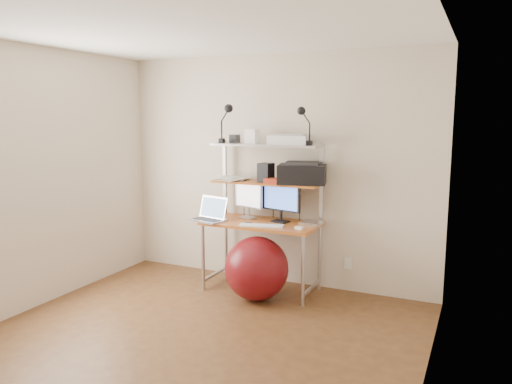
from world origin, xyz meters
TOP-DOWN VIEW (x-y plane):
  - room at (0.00, 0.00)m, footprint 3.60×3.60m
  - computer_desk at (0.00, 1.50)m, footprint 1.20×0.60m
  - wall_outlet at (0.85, 1.79)m, footprint 0.08×0.01m
  - monitor_silver at (-0.22, 1.59)m, footprint 0.37×0.18m
  - monitor_black at (0.18, 1.53)m, footprint 0.46×0.17m
  - laptop at (-0.53, 1.29)m, footprint 0.41×0.36m
  - keyboard at (0.08, 1.26)m, footprint 0.46×0.23m
  - mouse at (0.47, 1.30)m, footprint 0.09×0.07m
  - mac_mini at (0.52, 1.52)m, footprint 0.21×0.21m
  - phone at (-0.08, 1.28)m, footprint 0.09×0.13m
  - printer at (0.39, 1.58)m, footprint 0.55×0.43m
  - nas_cube at (0.00, 1.54)m, footprint 0.16×0.16m
  - red_box at (0.13, 1.48)m, footprint 0.21×0.15m
  - scanner at (0.24, 1.59)m, footprint 0.43×0.31m
  - box_white at (-0.17, 1.57)m, footprint 0.14×0.12m
  - box_grey at (-0.41, 1.63)m, footprint 0.10×0.10m
  - clip_lamp_left at (-0.43, 1.50)m, footprint 0.17×0.09m
  - clip_lamp_right at (0.42, 1.52)m, footprint 0.15×0.08m
  - exercise_ball at (0.07, 1.16)m, footprint 0.65×0.65m
  - paper_stack at (-0.39, 1.56)m, footprint 0.36×0.41m

SIDE VIEW (x-z plane):
  - wall_outlet at x=0.85m, z-range 0.24..0.36m
  - exercise_ball at x=0.07m, z-range 0.00..0.65m
  - phone at x=-0.08m, z-range 0.74..0.75m
  - keyboard at x=0.08m, z-range 0.74..0.75m
  - mouse at x=0.47m, z-range 0.74..0.76m
  - mac_mini at x=0.52m, z-range 0.74..0.78m
  - laptop at x=-0.53m, z-range 0.64..0.95m
  - computer_desk at x=0.00m, z-range 0.17..1.74m
  - monitor_silver at x=-0.22m, z-range 0.75..1.17m
  - monitor_black at x=0.18m, z-range 0.74..1.21m
  - paper_stack at x=-0.39m, z-range 1.15..1.18m
  - red_box at x=0.13m, z-range 1.15..1.20m
  - room at x=0.00m, z-range -0.55..3.05m
  - nas_cube at x=0.00m, z-range 1.15..1.35m
  - printer at x=0.39m, z-range 1.14..1.37m
  - box_grey at x=-0.41m, z-range 1.55..1.64m
  - scanner at x=0.24m, z-range 1.55..1.66m
  - box_white at x=-0.17m, z-range 1.55..1.70m
  - clip_lamp_right at x=0.42m, z-range 1.64..2.02m
  - clip_lamp_left at x=-0.43m, z-range 1.65..2.06m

